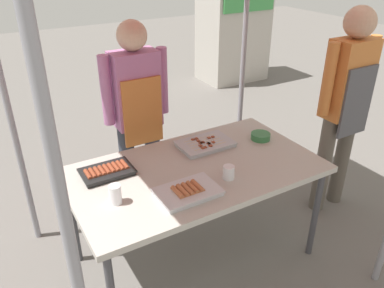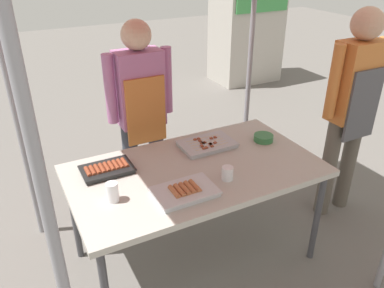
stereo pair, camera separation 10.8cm
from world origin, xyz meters
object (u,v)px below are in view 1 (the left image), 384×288
(drink_cup_near_edge, at_px, (115,194))
(condiment_bowl, at_px, (260,136))
(tray_meat_skewers, at_px, (205,144))
(neighbor_stall_right, at_px, (233,28))
(drink_cup_by_wok, at_px, (229,172))
(customer_nearby, at_px, (346,98))
(stall_table, at_px, (196,175))
(tray_grilled_sausages, at_px, (188,192))
(tray_pork_links, at_px, (107,171))
(vendor_woman, at_px, (137,108))

(drink_cup_near_edge, bearing_deg, condiment_bowl, 9.99)
(tray_meat_skewers, bearing_deg, neighbor_stall_right, 51.48)
(drink_cup_by_wok, relative_size, neighbor_stall_right, 0.05)
(condiment_bowl, bearing_deg, drink_cup_near_edge, -170.01)
(neighbor_stall_right, bearing_deg, tray_meat_skewers, -128.52)
(customer_nearby, xyz_separation_m, neighbor_stall_right, (1.31, 3.28, -0.17))
(stall_table, bearing_deg, tray_grilled_sausages, -129.81)
(tray_pork_links, xyz_separation_m, customer_nearby, (1.83, -0.24, 0.21))
(tray_meat_skewers, distance_m, tray_pork_links, 0.73)
(tray_meat_skewers, relative_size, neighbor_stall_right, 0.23)
(drink_cup_by_wok, bearing_deg, drink_cup_near_edge, 171.04)
(tray_grilled_sausages, distance_m, drink_cup_near_edge, 0.41)
(tray_pork_links, bearing_deg, drink_cup_by_wok, -33.83)
(drink_cup_by_wok, distance_m, vendor_woman, 0.95)
(drink_cup_near_edge, height_order, neighbor_stall_right, neighbor_stall_right)
(condiment_bowl, bearing_deg, vendor_woman, 139.80)
(neighbor_stall_right, bearing_deg, tray_pork_links, -135.90)
(tray_pork_links, relative_size, neighbor_stall_right, 0.20)
(tray_grilled_sausages, height_order, tray_meat_skewers, tray_grilled_sausages)
(tray_pork_links, height_order, vendor_woman, vendor_woman)
(condiment_bowl, height_order, drink_cup_near_edge, drink_cup_near_edge)
(tray_pork_links, xyz_separation_m, condiment_bowl, (1.13, -0.10, 0.00))
(drink_cup_near_edge, xyz_separation_m, customer_nearby, (1.88, 0.08, 0.18))
(customer_nearby, bearing_deg, condiment_bowl, 169.11)
(tray_meat_skewers, bearing_deg, tray_pork_links, -179.27)
(drink_cup_near_edge, height_order, customer_nearby, customer_nearby)
(stall_table, bearing_deg, drink_cup_by_wok, -62.05)
(tray_pork_links, xyz_separation_m, neighbor_stall_right, (3.14, 3.04, 0.05))
(drink_cup_by_wok, xyz_separation_m, vendor_woman, (-0.20, 0.92, 0.14))
(neighbor_stall_right, bearing_deg, drink_cup_near_edge, -133.62)
(tray_pork_links, height_order, condiment_bowl, same)
(condiment_bowl, bearing_deg, customer_nearby, -10.89)
(stall_table, xyz_separation_m, customer_nearby, (1.31, -0.02, 0.29))
(tray_pork_links, bearing_deg, stall_table, -22.47)
(tray_grilled_sausages, bearing_deg, condiment_bowl, 22.84)
(tray_pork_links, distance_m, drink_cup_by_wok, 0.75)
(stall_table, bearing_deg, drink_cup_near_edge, -170.31)
(tray_grilled_sausages, xyz_separation_m, neighbor_stall_right, (2.81, 3.49, 0.05))
(stall_table, xyz_separation_m, tray_meat_skewers, (0.21, 0.22, 0.07))
(drink_cup_near_edge, bearing_deg, stall_table, 9.69)
(drink_cup_near_edge, relative_size, vendor_woman, 0.07)
(tray_grilled_sausages, bearing_deg, tray_meat_skewers, 48.54)
(tray_pork_links, bearing_deg, tray_meat_skewers, 0.73)
(tray_meat_skewers, xyz_separation_m, drink_cup_near_edge, (-0.78, -0.32, 0.04))
(condiment_bowl, distance_m, customer_nearby, 0.74)
(condiment_bowl, xyz_separation_m, customer_nearby, (0.69, -0.13, 0.21))
(tray_grilled_sausages, xyz_separation_m, tray_pork_links, (-0.33, 0.44, 0.00))
(stall_table, distance_m, vendor_woman, 0.75)
(condiment_bowl, bearing_deg, drink_cup_by_wok, -147.97)
(tray_meat_skewers, height_order, drink_cup_by_wok, drink_cup_by_wok)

